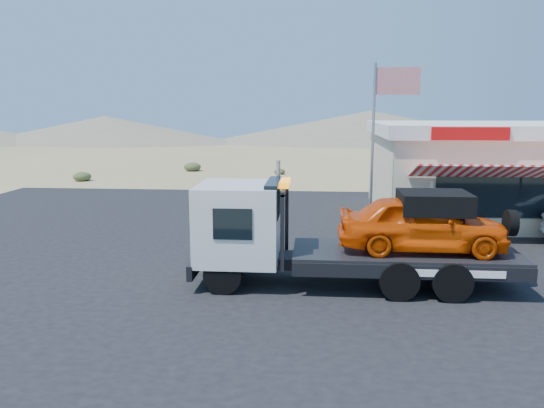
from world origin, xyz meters
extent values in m
plane|color=#8B764F|center=(0.00, 0.00, 0.00)|extent=(120.00, 120.00, 0.00)
cube|color=black|center=(2.00, 3.00, 0.01)|extent=(32.00, 24.00, 0.02)
cylinder|color=black|center=(0.52, -1.56, 0.49)|extent=(0.94, 0.28, 0.94)
cylinder|color=black|center=(0.52, 0.33, 0.49)|extent=(0.94, 0.28, 0.94)
cylinder|color=black|center=(4.77, -1.56, 0.49)|extent=(0.94, 0.52, 0.94)
cylinder|color=black|center=(4.77, 0.33, 0.49)|extent=(0.94, 0.52, 0.94)
cylinder|color=black|center=(6.00, -1.56, 0.49)|extent=(0.94, 0.52, 0.94)
cylinder|color=black|center=(6.00, 0.33, 0.49)|extent=(0.94, 0.52, 0.94)
cube|color=black|center=(4.02, -0.61, 0.63)|extent=(7.74, 0.94, 0.28)
cube|color=silver|center=(0.81, -0.61, 1.63)|extent=(2.08, 2.22, 1.98)
cube|color=black|center=(1.70, -0.61, 2.29)|extent=(0.33, 1.89, 0.85)
cube|color=black|center=(1.99, -0.61, 1.58)|extent=(0.09, 2.08, 1.89)
cube|color=orange|center=(1.99, -0.61, 2.66)|extent=(0.24, 1.13, 0.14)
cube|color=black|center=(5.06, -0.61, 0.89)|extent=(5.67, 2.17, 0.14)
imported|color=#DD4304|center=(5.43, -0.61, 1.67)|extent=(4.16, 1.67, 1.42)
cube|color=black|center=(5.72, -0.61, 2.21)|extent=(1.70, 1.42, 0.52)
cube|color=beige|center=(10.50, 9.00, 1.72)|extent=(10.00, 8.00, 3.40)
cube|color=white|center=(10.50, 9.00, 3.67)|extent=(10.40, 8.40, 0.50)
cube|color=red|center=(8.00, 4.74, 3.67)|extent=(2.60, 0.12, 0.45)
cube|color=black|center=(10.50, 4.98, 1.52)|extent=(7.00, 0.06, 1.60)
cylinder|color=#99999E|center=(6.50, 3.30, 1.12)|extent=(0.08, 0.08, 2.20)
cylinder|color=#99999E|center=(4.70, 4.50, 3.02)|extent=(0.10, 0.10, 6.00)
cube|color=#B20C14|center=(5.45, 4.50, 5.42)|extent=(1.50, 0.02, 0.90)
ellipsoid|color=#374324|center=(-11.91, 18.21, 0.30)|extent=(1.11, 1.11, 0.60)
ellipsoid|color=#374324|center=(-6.19, 24.06, 0.33)|extent=(1.23, 1.23, 0.66)
ellipsoid|color=#374324|center=(0.30, 22.59, 0.21)|extent=(0.77, 0.77, 0.41)
cone|color=#726B59|center=(-25.00, 55.00, 1.75)|extent=(36.00, 36.00, 3.50)
cone|color=#726B59|center=(10.00, 58.00, 2.10)|extent=(44.00, 44.00, 4.20)
camera|label=1|loc=(2.74, -13.91, 4.53)|focal=35.00mm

